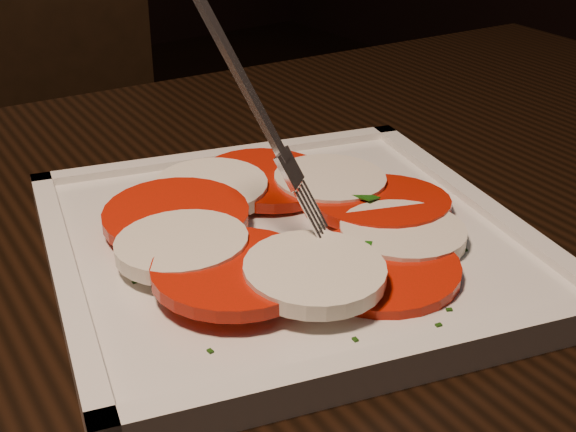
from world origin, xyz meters
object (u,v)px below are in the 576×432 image
table (305,355)px  chair (28,189)px  plate (288,246)px  fork (233,97)px

table → chair: bearing=88.0°
plate → chair: bearing=86.1°
chair → plate: (-0.05, -0.69, 0.22)m
plate → fork: (-0.04, 0.00, 0.11)m
table → fork: size_ratio=7.78×
table → fork: 0.23m
chair → table: bearing=-75.1°
table → fork: fork is taller
chair → fork: size_ratio=5.66×
table → chair: size_ratio=1.37×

